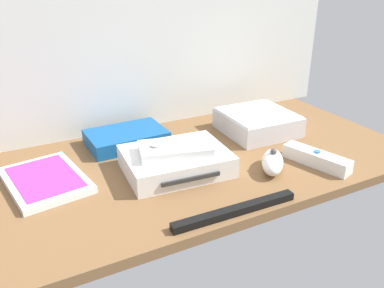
% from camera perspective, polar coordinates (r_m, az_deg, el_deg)
% --- Properties ---
extents(ground_plane, '(1.00, 0.48, 0.02)m').
position_cam_1_polar(ground_plane, '(0.89, 0.00, -2.95)').
color(ground_plane, brown).
rests_on(ground_plane, ground).
extents(game_console, '(0.22, 0.18, 0.04)m').
position_cam_1_polar(game_console, '(0.83, -2.31, -2.45)').
color(game_console, white).
rests_on(game_console, ground_plane).
extents(mini_computer, '(0.18, 0.18, 0.05)m').
position_cam_1_polar(mini_computer, '(1.04, 9.32, 3.10)').
color(mini_computer, silver).
rests_on(mini_computer, ground_plane).
extents(game_case, '(0.16, 0.21, 0.02)m').
position_cam_1_polar(game_case, '(0.84, -20.20, -4.84)').
color(game_case, white).
rests_on(game_case, ground_plane).
extents(network_router, '(0.18, 0.13, 0.03)m').
position_cam_1_polar(network_router, '(0.97, -9.33, 0.89)').
color(network_router, '#145193').
rests_on(network_router, ground_plane).
extents(remote_wand, '(0.08, 0.15, 0.03)m').
position_cam_1_polar(remote_wand, '(0.90, 17.33, -2.01)').
color(remote_wand, white).
rests_on(remote_wand, ground_plane).
extents(remote_nunchuk, '(0.10, 0.11, 0.05)m').
position_cam_1_polar(remote_nunchuk, '(0.85, 11.42, -2.52)').
color(remote_nunchuk, white).
rests_on(remote_nunchuk, ground_plane).
extents(remote_classic_pad, '(0.16, 0.11, 0.02)m').
position_cam_1_polar(remote_classic_pad, '(0.81, -2.42, -0.74)').
color(remote_classic_pad, white).
rests_on(remote_classic_pad, game_console).
extents(sensor_bar, '(0.24, 0.02, 0.01)m').
position_cam_1_polar(sensor_bar, '(0.70, 6.20, -9.43)').
color(sensor_bar, black).
rests_on(sensor_bar, ground_plane).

